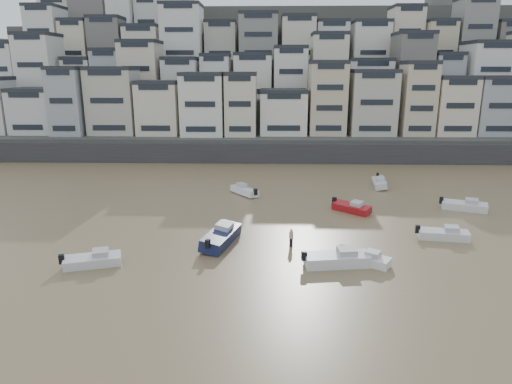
{
  "coord_description": "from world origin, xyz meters",
  "views": [
    {
      "loc": [
        8.62,
        -15.16,
        16.34
      ],
      "look_at": [
        7.38,
        30.0,
        4.0
      ],
      "focal_mm": 32.0,
      "sensor_mm": 36.0,
      "label": 1
    }
  ],
  "objects_px": {
    "person_pink": "(291,238)",
    "boat_j": "(92,259)",
    "boat_g": "(465,204)",
    "boat_h": "(245,189)",
    "boat_a": "(337,257)",
    "boat_e": "(351,206)",
    "boat_c": "(221,235)",
    "boat_i": "(379,182)",
    "boat_b": "(366,257)",
    "boat_d": "(444,233)"
  },
  "relations": [
    {
      "from": "person_pink",
      "to": "boat_j",
      "type": "bearing_deg",
      "value": -163.77
    },
    {
      "from": "boat_g",
      "to": "person_pink",
      "type": "distance_m",
      "value": 24.16
    },
    {
      "from": "boat_h",
      "to": "boat_j",
      "type": "bearing_deg",
      "value": 115.12
    },
    {
      "from": "boat_a",
      "to": "person_pink",
      "type": "relative_size",
      "value": 3.49
    },
    {
      "from": "boat_g",
      "to": "boat_e",
      "type": "relative_size",
      "value": 1.08
    },
    {
      "from": "boat_c",
      "to": "boat_i",
      "type": "distance_m",
      "value": 30.09
    },
    {
      "from": "boat_j",
      "to": "boat_h",
      "type": "bearing_deg",
      "value": 46.37
    },
    {
      "from": "boat_h",
      "to": "boat_i",
      "type": "distance_m",
      "value": 19.44
    },
    {
      "from": "boat_j",
      "to": "boat_b",
      "type": "distance_m",
      "value": 23.35
    },
    {
      "from": "boat_j",
      "to": "boat_d",
      "type": "distance_m",
      "value": 32.94
    },
    {
      "from": "person_pink",
      "to": "boat_h",
      "type": "bearing_deg",
      "value": 106.39
    },
    {
      "from": "boat_d",
      "to": "boat_i",
      "type": "xyz_separation_m",
      "value": [
        -1.5,
        20.48,
        0.04
      ]
    },
    {
      "from": "boat_g",
      "to": "boat_c",
      "type": "relative_size",
      "value": 0.79
    },
    {
      "from": "boat_e",
      "to": "person_pink",
      "type": "xyz_separation_m",
      "value": [
        -7.56,
        -10.82,
        0.18
      ]
    },
    {
      "from": "boat_j",
      "to": "boat_b",
      "type": "relative_size",
      "value": 1.1
    },
    {
      "from": "boat_a",
      "to": "boat_h",
      "type": "bearing_deg",
      "value": 104.05
    },
    {
      "from": "boat_j",
      "to": "boat_c",
      "type": "xyz_separation_m",
      "value": [
        10.4,
        5.41,
        0.25
      ]
    },
    {
      "from": "boat_g",
      "to": "person_pink",
      "type": "bearing_deg",
      "value": -130.68
    },
    {
      "from": "boat_h",
      "to": "boat_e",
      "type": "xyz_separation_m",
      "value": [
        12.89,
        -7.31,
        -0.02
      ]
    },
    {
      "from": "boat_a",
      "to": "boat_i",
      "type": "xyz_separation_m",
      "value": [
        9.85,
        27.04,
        -0.08
      ]
    },
    {
      "from": "boat_d",
      "to": "boat_b",
      "type": "xyz_separation_m",
      "value": [
        -8.82,
        -5.99,
        -0.08
      ]
    },
    {
      "from": "boat_d",
      "to": "boat_i",
      "type": "distance_m",
      "value": 20.53
    },
    {
      "from": "boat_j",
      "to": "boat_c",
      "type": "distance_m",
      "value": 11.73
    },
    {
      "from": "boat_b",
      "to": "person_pink",
      "type": "height_order",
      "value": "person_pink"
    },
    {
      "from": "boat_a",
      "to": "boat_b",
      "type": "bearing_deg",
      "value": 4.87
    },
    {
      "from": "boat_g",
      "to": "boat_b",
      "type": "bearing_deg",
      "value": -113.57
    },
    {
      "from": "boat_h",
      "to": "person_pink",
      "type": "xyz_separation_m",
      "value": [
        5.33,
        -18.13,
        0.17
      ]
    },
    {
      "from": "boat_c",
      "to": "boat_e",
      "type": "xyz_separation_m",
      "value": [
        14.22,
        10.37,
        -0.25
      ]
    },
    {
      "from": "boat_b",
      "to": "boat_a",
      "type": "height_order",
      "value": "boat_a"
    },
    {
      "from": "boat_h",
      "to": "person_pink",
      "type": "distance_m",
      "value": 18.9
    },
    {
      "from": "boat_g",
      "to": "boat_a",
      "type": "distance_m",
      "value": 23.71
    },
    {
      "from": "boat_j",
      "to": "boat_e",
      "type": "distance_m",
      "value": 29.25
    },
    {
      "from": "boat_a",
      "to": "boat_h",
      "type": "xyz_separation_m",
      "value": [
        -9.04,
        22.45,
        -0.12
      ]
    },
    {
      "from": "boat_d",
      "to": "boat_b",
      "type": "distance_m",
      "value": 10.66
    },
    {
      "from": "boat_g",
      "to": "boat_a",
      "type": "bearing_deg",
      "value": -117.07
    },
    {
      "from": "boat_h",
      "to": "boat_d",
      "type": "bearing_deg",
      "value": -165.85
    },
    {
      "from": "boat_d",
      "to": "boat_c",
      "type": "relative_size",
      "value": 0.75
    },
    {
      "from": "boat_d",
      "to": "boat_b",
      "type": "bearing_deg",
      "value": -136.82
    },
    {
      "from": "boat_i",
      "to": "boat_e",
      "type": "xyz_separation_m",
      "value": [
        -6.0,
        -11.91,
        -0.06
      ]
    },
    {
      "from": "boat_c",
      "to": "boat_h",
      "type": "height_order",
      "value": "boat_c"
    },
    {
      "from": "boat_b",
      "to": "boat_i",
      "type": "bearing_deg",
      "value": 109.35
    },
    {
      "from": "boat_h",
      "to": "boat_c",
      "type": "bearing_deg",
      "value": 137.74
    },
    {
      "from": "boat_j",
      "to": "boat_d",
      "type": "xyz_separation_m",
      "value": [
        32.14,
        7.22,
        0.01
      ]
    },
    {
      "from": "boat_h",
      "to": "person_pink",
      "type": "relative_size",
      "value": 2.97
    },
    {
      "from": "boat_b",
      "to": "person_pink",
      "type": "xyz_separation_m",
      "value": [
        -6.24,
        3.74,
        0.24
      ]
    },
    {
      "from": "boat_j",
      "to": "boat_e",
      "type": "xyz_separation_m",
      "value": [
        24.63,
        15.79,
        -0.01
      ]
    },
    {
      "from": "boat_d",
      "to": "boat_e",
      "type": "height_order",
      "value": "boat_d"
    },
    {
      "from": "boat_j",
      "to": "boat_a",
      "type": "xyz_separation_m",
      "value": [
        20.78,
        0.65,
        0.14
      ]
    },
    {
      "from": "boat_c",
      "to": "boat_e",
      "type": "height_order",
      "value": "boat_c"
    },
    {
      "from": "boat_i",
      "to": "boat_e",
      "type": "height_order",
      "value": "boat_i"
    }
  ]
}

